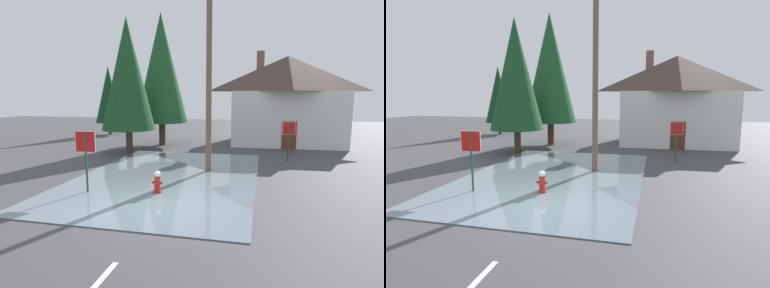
# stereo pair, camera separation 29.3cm
# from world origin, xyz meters

# --- Properties ---
(ground_plane) EXTENTS (80.00, 80.00, 0.10)m
(ground_plane) POSITION_xyz_m (0.00, 0.00, -0.05)
(ground_plane) COLOR #424244
(flood_puddle) EXTENTS (8.15, 12.25, 0.04)m
(flood_puddle) POSITION_xyz_m (-0.72, 4.09, 0.02)
(flood_puddle) COLOR slate
(flood_puddle) RESTS_ON ground
(lane_stop_bar) EXTENTS (3.87, 0.49, 0.01)m
(lane_stop_bar) POSITION_xyz_m (-0.52, -1.37, 0.00)
(lane_stop_bar) COLOR silver
(lane_stop_bar) RESTS_ON ground
(stop_sign_near) EXTENTS (0.83, 0.09, 2.44)m
(stop_sign_near) POSITION_xyz_m (-3.13, 1.03, 1.76)
(stop_sign_near) COLOR #1E4C28
(stop_sign_near) RESTS_ON ground
(fire_hydrant) EXTENTS (0.45, 0.39, 0.90)m
(fire_hydrant) POSITION_xyz_m (-0.39, 1.51, 0.44)
(fire_hydrant) COLOR #AD231E
(fire_hydrant) RESTS_ON ground
(utility_pole) EXTENTS (1.60, 0.28, 9.40)m
(utility_pole) POSITION_xyz_m (0.91, 5.56, 4.88)
(utility_pole) COLOR brown
(utility_pole) RESTS_ON ground
(stop_sign_far) EXTENTS (0.73, 0.13, 2.32)m
(stop_sign_far) POSITION_xyz_m (4.97, 8.80, 1.66)
(stop_sign_far) COLOR #1E4C28
(stop_sign_far) RESTS_ON ground
(house) EXTENTS (9.07, 6.32, 7.31)m
(house) POSITION_xyz_m (5.21, 16.09, 3.52)
(house) COLOR silver
(house) RESTS_ON ground
(pine_tree_tall_left) EXTENTS (2.61, 2.61, 6.51)m
(pine_tree_tall_left) POSITION_xyz_m (-11.12, 18.42, 3.83)
(pine_tree_tall_left) COLOR #4C3823
(pine_tree_tall_left) RESTS_ON ground
(pine_tree_mid_left) EXTENTS (3.93, 3.93, 9.81)m
(pine_tree_mid_left) POSITION_xyz_m (-4.06, 13.26, 5.77)
(pine_tree_mid_left) COLOR #4C3823
(pine_tree_mid_left) RESTS_ON ground
(pine_tree_short_left) EXTENTS (3.48, 3.48, 8.71)m
(pine_tree_short_left) POSITION_xyz_m (-5.10, 9.48, 5.12)
(pine_tree_short_left) COLOR #4C3823
(pine_tree_short_left) RESTS_ON ground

